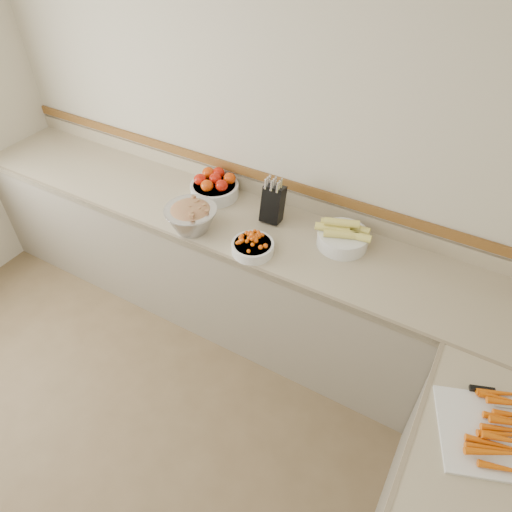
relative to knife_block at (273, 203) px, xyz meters
The scene contains 8 objects.
back_wall 0.40m from the knife_block, 136.53° to the left, with size 4.00×4.00×0.00m, color beige.
counter_back 0.62m from the knife_block, 149.62° to the right, with size 4.00×0.65×1.08m.
knife_block is the anchor object (origin of this frame).
tomato_bowl 0.46m from the knife_block, behind, with size 0.32×0.32×0.16m.
cherry_tomato_bowl 0.34m from the knife_block, 81.49° to the right, with size 0.25×0.25×0.13m.
corn_bowl 0.47m from the knife_block, ahead, with size 0.33×0.30×0.18m.
rhubarb_bowl 0.50m from the knife_block, 138.73° to the right, with size 0.32×0.32×0.18m.
cutting_board 1.65m from the knife_block, 28.53° to the right, with size 0.57×0.51×0.07m.
Camera 1 is at (1.25, -0.22, 2.64)m, focal length 32.00 mm.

